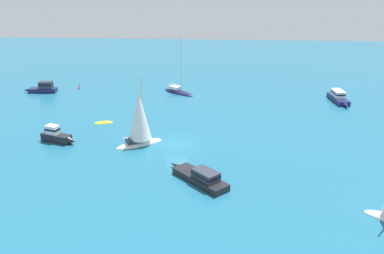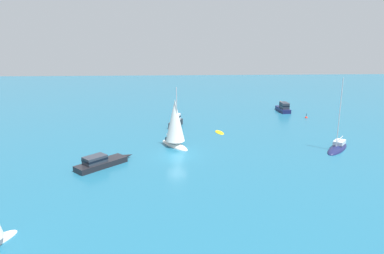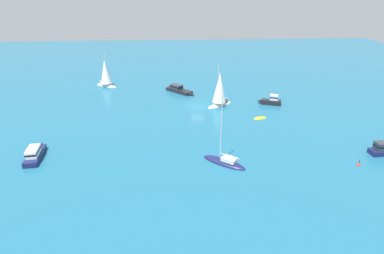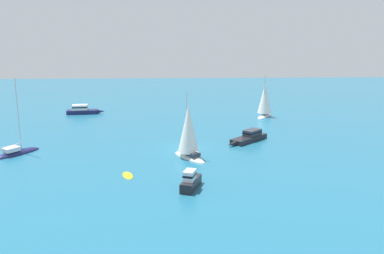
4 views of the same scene
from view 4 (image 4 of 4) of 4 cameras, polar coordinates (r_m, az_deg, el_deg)
name	(u,v)px [view 4 (image 4 of 4)]	position (r m, az deg, el deg)	size (l,w,h in m)	color
ground_plane	(186,148)	(59.01, -0.80, -2.80)	(160.00, 160.00, 0.00)	#1E607F
skiff	(128,176)	(48.92, -8.51, -6.41)	(1.76, 2.74, 0.42)	yellow
motor_cruiser	(191,180)	(44.77, -0.09, -7.10)	(2.59, 4.85, 2.08)	black
motor_cruiser_2	(82,110)	(84.27, -14.31, 2.19)	(7.15, 2.37, 1.90)	#191E4C
yacht	(17,153)	(60.70, -22.21, -3.23)	(5.47, 6.21, 10.51)	#191E4C
ketch	(265,101)	(79.85, 9.63, 3.36)	(4.24, 5.65, 8.12)	white
sailboat	(189,134)	(53.96, -0.44, -1.00)	(4.67, 5.85, 8.91)	silver
launch	(249,137)	(62.98, 7.57, -1.30)	(6.68, 6.61, 1.57)	black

